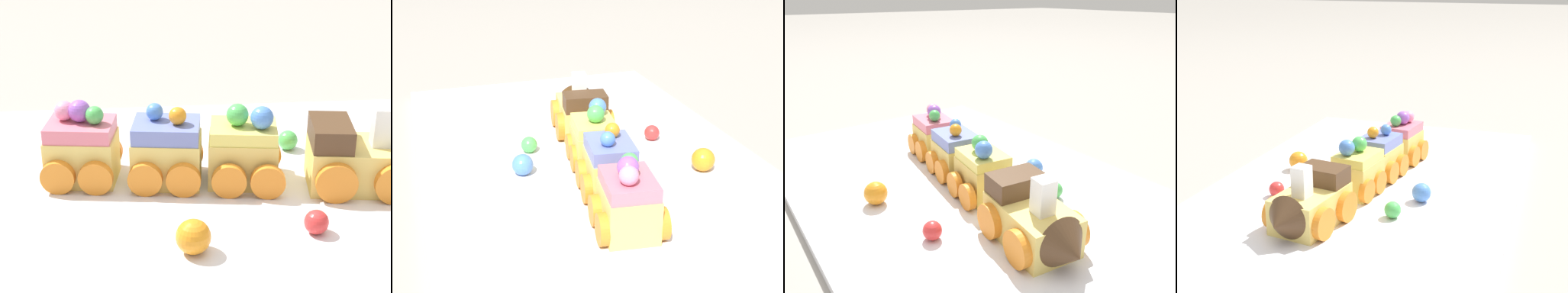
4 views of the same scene
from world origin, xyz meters
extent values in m
plane|color=gray|center=(0.00, 0.00, 0.00)|extent=(10.00, 10.00, 0.00)
cube|color=white|center=(0.00, 0.00, 0.01)|extent=(0.70, 0.40, 0.01)
cube|color=#EACC66|center=(0.11, -0.02, 0.03)|extent=(0.10, 0.07, 0.04)
cube|color=#4C331E|center=(0.08, -0.01, 0.06)|extent=(0.04, 0.06, 0.02)
cone|color=#4C331E|center=(0.16, -0.03, 0.04)|extent=(0.03, 0.06, 0.05)
cube|color=white|center=(0.12, -0.02, 0.06)|extent=(0.02, 0.02, 0.02)
cube|color=white|center=(0.12, -0.02, 0.08)|extent=(0.02, 0.02, 0.02)
cylinder|color=orange|center=(0.13, -0.05, 0.03)|extent=(0.04, 0.01, 0.04)
cylinder|color=orange|center=(0.14, 0.01, 0.03)|extent=(0.04, 0.01, 0.04)
cylinder|color=orange|center=(0.08, -0.05, 0.03)|extent=(0.04, 0.01, 0.04)
cylinder|color=orange|center=(0.08, 0.02, 0.03)|extent=(0.04, 0.01, 0.04)
cube|color=#EACC66|center=(0.00, 0.00, 0.03)|extent=(0.07, 0.06, 0.04)
cube|color=#EFE066|center=(0.00, 0.00, 0.06)|extent=(0.07, 0.05, 0.01)
sphere|color=#4CBC56|center=(-0.01, 0.00, 0.08)|extent=(0.02, 0.02, 0.02)
sphere|color=#4C84E0|center=(0.01, -0.01, 0.08)|extent=(0.02, 0.02, 0.02)
cylinder|color=orange|center=(0.02, -0.03, 0.03)|extent=(0.03, 0.01, 0.03)
cylinder|color=orange|center=(0.03, 0.02, 0.03)|extent=(0.03, 0.01, 0.03)
cylinder|color=orange|center=(-0.02, -0.03, 0.03)|extent=(0.03, 0.01, 0.03)
cylinder|color=orange|center=(-0.01, 0.03, 0.03)|extent=(0.03, 0.01, 0.03)
cube|color=#EACC66|center=(-0.07, 0.01, 0.03)|extent=(0.07, 0.06, 0.04)
cube|color=#6B7AC6|center=(-0.07, 0.01, 0.06)|extent=(0.07, 0.05, 0.02)
sphere|color=#4C84E0|center=(-0.08, 0.01, 0.08)|extent=(0.02, 0.02, 0.02)
sphere|color=orange|center=(-0.06, 0.00, 0.08)|extent=(0.02, 0.02, 0.02)
cylinder|color=orange|center=(-0.06, -0.02, 0.03)|extent=(0.03, 0.01, 0.03)
cylinder|color=orange|center=(-0.05, 0.03, 0.03)|extent=(0.03, 0.01, 0.03)
cylinder|color=orange|center=(-0.09, -0.02, 0.03)|extent=(0.03, 0.01, 0.03)
cylinder|color=orange|center=(-0.08, 0.04, 0.03)|extent=(0.03, 0.01, 0.03)
cube|color=#EACC66|center=(-0.15, 0.02, 0.03)|extent=(0.07, 0.06, 0.04)
cube|color=#E57084|center=(-0.15, 0.02, 0.06)|extent=(0.07, 0.05, 0.01)
sphere|color=pink|center=(-0.16, 0.02, 0.08)|extent=(0.02, 0.02, 0.02)
sphere|color=#9956C6|center=(-0.15, 0.02, 0.08)|extent=(0.02, 0.02, 0.02)
sphere|color=#4CBC56|center=(-0.13, 0.01, 0.08)|extent=(0.02, 0.02, 0.02)
cylinder|color=orange|center=(-0.13, -0.01, 0.03)|extent=(0.03, 0.01, 0.03)
cylinder|color=orange|center=(-0.13, 0.04, 0.03)|extent=(0.03, 0.01, 0.03)
cylinder|color=orange|center=(-0.17, -0.01, 0.03)|extent=(0.03, 0.01, 0.03)
cylinder|color=orange|center=(-0.16, 0.05, 0.03)|extent=(0.03, 0.01, 0.03)
sphere|color=#4C84E0|center=(0.00, 0.09, 0.02)|extent=(0.02, 0.02, 0.02)
sphere|color=red|center=(0.05, -0.10, 0.02)|extent=(0.02, 0.02, 0.02)
sphere|color=orange|center=(-0.06, -0.12, 0.03)|extent=(0.03, 0.03, 0.03)
sphere|color=#4CBC56|center=(0.06, 0.07, 0.02)|extent=(0.02, 0.02, 0.02)
camera|label=1|loc=(-0.09, -0.54, 0.30)|focal=60.00mm
camera|label=2|loc=(-0.56, 0.19, 0.30)|focal=50.00mm
camera|label=3|loc=(0.34, -0.25, 0.24)|focal=35.00mm
camera|label=4|loc=(0.63, 0.24, 0.29)|focal=50.00mm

